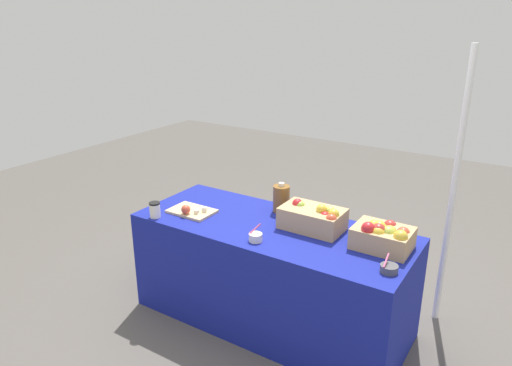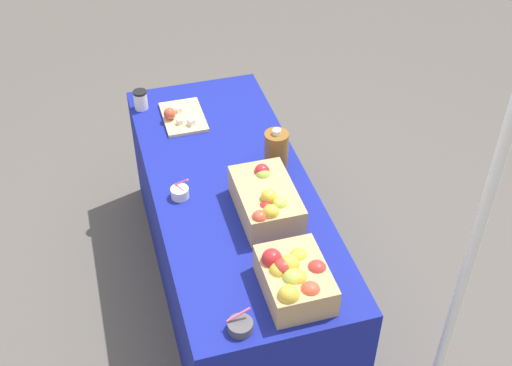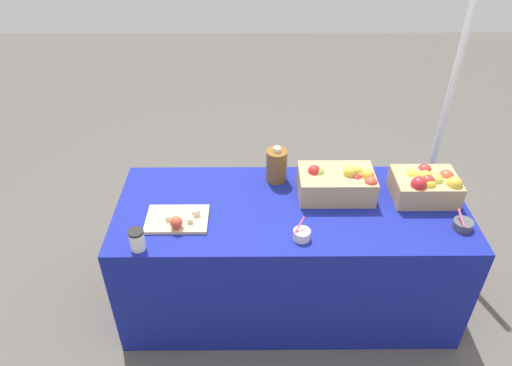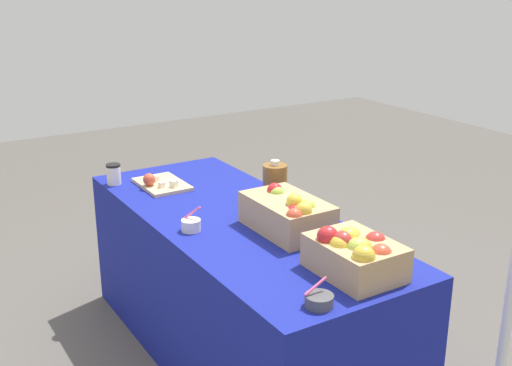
# 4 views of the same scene
# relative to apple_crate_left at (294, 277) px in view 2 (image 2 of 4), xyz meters

# --- Properties ---
(ground_plane) EXTENTS (10.00, 10.00, 0.00)m
(ground_plane) POSITION_rel_apple_crate_left_xyz_m (-0.73, -0.08, -0.83)
(ground_plane) COLOR #56514C
(table) EXTENTS (1.90, 0.76, 0.74)m
(table) POSITION_rel_apple_crate_left_xyz_m (-0.73, -0.08, -0.46)
(table) COLOR navy
(table) RESTS_ON ground_plane
(apple_crate_left) EXTENTS (0.34, 0.26, 0.18)m
(apple_crate_left) POSITION_rel_apple_crate_left_xyz_m (0.00, 0.00, 0.00)
(apple_crate_left) COLOR tan
(apple_crate_left) RESTS_ON table
(apple_crate_middle) EXTENTS (0.41, 0.25, 0.19)m
(apple_crate_middle) POSITION_rel_apple_crate_left_xyz_m (-0.48, 0.03, -0.01)
(apple_crate_middle) COLOR tan
(apple_crate_middle) RESTS_ON table
(cutting_board_front) EXTENTS (0.32, 0.22, 0.08)m
(cutting_board_front) POSITION_rel_apple_crate_left_xyz_m (-1.33, -0.20, -0.07)
(cutting_board_front) COLOR #D1B284
(cutting_board_front) RESTS_ON table
(sample_bowl_near) EXTENTS (0.10, 0.10, 0.09)m
(sample_bowl_near) POSITION_rel_apple_crate_left_xyz_m (0.13, -0.26, -0.06)
(sample_bowl_near) COLOR #4C4C51
(sample_bowl_near) RESTS_ON table
(sample_bowl_mid) EXTENTS (0.09, 0.09, 0.11)m
(sample_bowl_mid) POSITION_rel_apple_crate_left_xyz_m (-0.70, -0.33, -0.06)
(sample_bowl_mid) COLOR silver
(sample_bowl_mid) RESTS_ON table
(cider_jug) EXTENTS (0.12, 0.12, 0.22)m
(cider_jug) POSITION_rel_apple_crate_left_xyz_m (-0.81, 0.18, 0.01)
(cider_jug) COLOR brown
(cider_jug) RESTS_ON table
(coffee_cup) EXTENTS (0.08, 0.08, 0.11)m
(coffee_cup) POSITION_rel_apple_crate_left_xyz_m (-1.50, -0.40, -0.03)
(coffee_cup) COLOR silver
(coffee_cup) RESTS_ON table
(tent_pole) EXTENTS (0.04, 0.04, 1.93)m
(tent_pole) POSITION_rel_apple_crate_left_xyz_m (0.27, 0.59, 0.14)
(tent_pole) COLOR white
(tent_pole) RESTS_ON ground_plane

